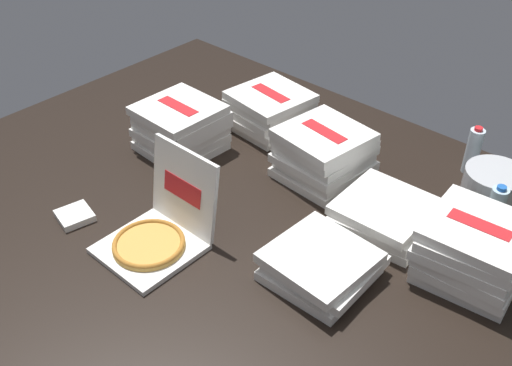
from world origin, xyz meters
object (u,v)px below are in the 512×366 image
(water_bottle_0, at_px, (473,151))
(napkin_pile, at_px, (75,216))
(pizza_stack_left_near, at_px, (269,110))
(water_bottle_1, at_px, (495,211))
(pizza_stack_right_far, at_px, (322,265))
(pizza_stack_left_far, at_px, (473,251))
(ice_bucket, at_px, (493,187))
(open_pizza_box, at_px, (159,230))
(pizza_stack_right_near, at_px, (181,127))
(pizza_stack_center_far, at_px, (384,215))
(pizza_stack_left_mid, at_px, (324,154))

(water_bottle_0, bearing_deg, napkin_pile, -126.64)
(pizza_stack_left_near, xyz_separation_m, water_bottle_1, (1.23, -0.03, 0.01))
(napkin_pile, bearing_deg, pizza_stack_right_far, 23.55)
(water_bottle_1, bearing_deg, pizza_stack_left_near, 178.74)
(pizza_stack_left_far, height_order, ice_bucket, pizza_stack_left_far)
(pizza_stack_left_far, bearing_deg, pizza_stack_left_near, 166.36)
(pizza_stack_left_far, xyz_separation_m, ice_bucket, (-0.13, 0.48, -0.04))
(pizza_stack_right_far, xyz_separation_m, napkin_pile, (-0.98, -0.43, -0.05))
(open_pizza_box, height_order, water_bottle_0, open_pizza_box)
(pizza_stack_right_near, height_order, water_bottle_1, pizza_stack_right_near)
(pizza_stack_left_near, xyz_separation_m, pizza_stack_left_far, (1.27, -0.31, 0.02))
(pizza_stack_right_far, bearing_deg, pizza_stack_center_far, 88.02)
(pizza_stack_left_near, xyz_separation_m, ice_bucket, (1.14, 0.17, -0.02))
(pizza_stack_right_far, relative_size, pizza_stack_left_mid, 0.94)
(pizza_stack_left_far, bearing_deg, water_bottle_1, 98.93)
(pizza_stack_center_far, relative_size, water_bottle_1, 1.70)
(open_pizza_box, distance_m, pizza_stack_center_far, 0.92)
(pizza_stack_right_far, relative_size, water_bottle_1, 1.62)
(pizza_stack_right_far, bearing_deg, water_bottle_1, 61.41)
(open_pizza_box, xyz_separation_m, pizza_stack_center_far, (0.61, 0.70, -0.01))
(pizza_stack_left_far, relative_size, water_bottle_1, 1.70)
(pizza_stack_right_far, distance_m, pizza_stack_left_near, 1.11)
(open_pizza_box, bearing_deg, water_bottle_1, 44.93)
(pizza_stack_right_near, bearing_deg, water_bottle_0, 34.01)
(pizza_stack_right_far, height_order, ice_bucket, ice_bucket)
(pizza_stack_center_far, xyz_separation_m, pizza_stack_left_near, (-0.88, 0.28, 0.04))
(pizza_stack_right_far, bearing_deg, pizza_stack_left_near, 141.47)
(pizza_stack_right_far, xyz_separation_m, pizza_stack_left_near, (-0.87, 0.69, 0.04))
(ice_bucket, bearing_deg, open_pizza_box, -126.95)
(pizza_stack_right_far, bearing_deg, ice_bucket, 72.45)
(pizza_stack_right_near, xyz_separation_m, pizza_stack_center_far, (1.06, 0.16, -0.06))
(pizza_stack_right_near, height_order, ice_bucket, pizza_stack_right_near)
(pizza_stack_left_mid, height_order, water_bottle_1, pizza_stack_left_mid)
(pizza_stack_left_far, height_order, water_bottle_1, pizza_stack_left_far)
(pizza_stack_right_far, distance_m, ice_bucket, 0.90)
(pizza_stack_right_near, xyz_separation_m, pizza_stack_left_mid, (0.66, 0.28, 0.00))
(open_pizza_box, xyz_separation_m, pizza_stack_right_far, (0.59, 0.29, -0.01))
(pizza_stack_left_near, height_order, napkin_pile, pizza_stack_left_near)
(pizza_stack_left_mid, distance_m, water_bottle_1, 0.77)
(pizza_stack_center_far, bearing_deg, water_bottle_0, 82.43)
(water_bottle_0, xyz_separation_m, napkin_pile, (-1.08, -1.45, -0.10))
(pizza_stack_left_mid, distance_m, napkin_pile, 1.13)
(pizza_stack_center_far, distance_m, water_bottle_1, 0.44)
(ice_bucket, bearing_deg, pizza_stack_left_near, -171.45)
(pizza_stack_left_near, height_order, water_bottle_0, water_bottle_0)
(pizza_stack_right_near, xyz_separation_m, ice_bucket, (1.32, 0.62, -0.04))
(open_pizza_box, relative_size, napkin_pile, 3.03)
(pizza_stack_right_far, relative_size, water_bottle_0, 1.62)
(pizza_stack_center_far, distance_m, water_bottle_0, 0.62)
(pizza_stack_left_far, height_order, water_bottle_0, pizza_stack_left_far)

